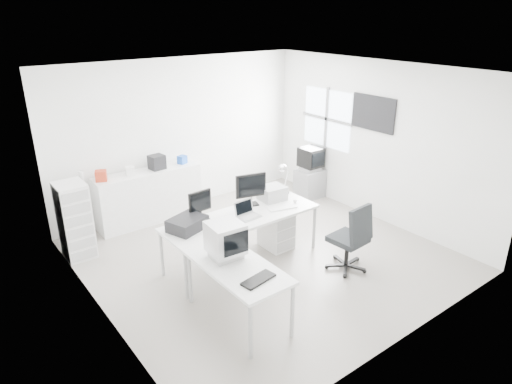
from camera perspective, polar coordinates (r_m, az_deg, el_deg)
floor at (r=7.18m, az=0.98°, el=-7.90°), size 5.00×5.00×0.01m
ceiling at (r=6.28m, az=1.14°, el=14.86°), size 5.00×5.00×0.01m
back_wall at (r=8.62m, az=-9.37°, el=7.03°), size 5.00×0.02×2.80m
left_wall at (r=5.52m, az=-19.81°, el=-2.64°), size 0.02×5.00×2.80m
right_wall at (r=8.32m, az=14.79°, el=6.06°), size 0.02×5.00×2.80m
window at (r=9.01m, az=8.84°, el=9.03°), size 0.02×1.20×1.10m
wall_picture at (r=8.24m, az=14.44°, el=9.53°), size 0.04×0.90×0.60m
main_desk at (r=6.86m, az=-1.73°, el=-5.87°), size 2.40×0.80×0.75m
side_desk at (r=5.67m, az=-2.24°, el=-12.44°), size 0.70×1.40×0.75m
drawer_pedestal at (r=7.31m, az=2.52°, el=-4.69°), size 0.40×0.50×0.60m
inkjet_printer at (r=6.33m, az=-8.59°, el=-3.94°), size 0.59×0.52×0.17m
lcd_monitor_small at (r=6.52m, az=-7.00°, el=-1.71°), size 0.37×0.23×0.45m
lcd_monitor_large at (r=6.97m, az=-0.65°, el=0.27°), size 0.52×0.31×0.50m
laptop at (r=6.60m, az=-0.92°, el=-2.41°), size 0.32×0.33×0.20m
white_keyboard at (r=6.95m, az=3.32°, el=-2.00°), size 0.47×0.24×0.02m
white_mouse at (r=7.16m, az=4.90°, el=-1.13°), size 0.06×0.06×0.06m
laser_printer at (r=7.23m, az=2.04°, el=-0.12°), size 0.41×0.36×0.22m
desk_lamp at (r=7.45m, az=3.75°, el=1.48°), size 0.15×0.15×0.45m
crt_monitor at (r=5.53m, az=-3.83°, el=-6.04°), size 0.44×0.44×0.47m
black_keyboard at (r=5.18m, az=0.29°, el=-10.89°), size 0.44×0.23×0.03m
office_chair at (r=6.73m, az=11.45°, el=-5.39°), size 0.66×0.66×1.07m
tv_cabinet at (r=9.30m, az=6.72°, el=1.07°), size 0.53×0.43×0.57m
crt_tv at (r=9.13m, az=6.86°, el=4.08°), size 0.50×0.48×0.45m
sideboard at (r=8.34m, az=-13.20°, el=-0.51°), size 1.89×0.47×0.94m
clutter_box_a at (r=7.89m, az=-18.80°, el=1.93°), size 0.23×0.22×0.18m
clutter_box_b at (r=8.05m, az=-15.46°, el=2.58°), size 0.17×0.16×0.14m
clutter_box_c at (r=8.21m, az=-12.29°, el=3.67°), size 0.27×0.25×0.25m
clutter_box_d at (r=8.44m, az=-9.21°, el=4.02°), size 0.18×0.17×0.15m
clutter_bottle at (r=7.84m, az=-20.97°, el=1.67°), size 0.07×0.07×0.22m
filing_cabinet at (r=7.43m, az=-21.71°, el=-3.34°), size 0.42×0.50×1.20m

